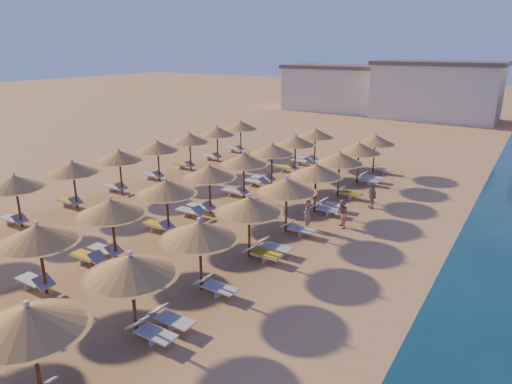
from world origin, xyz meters
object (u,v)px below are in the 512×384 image
Objects in this scene: parasol_row_east at (269,195)px; parasol_row_west at (189,180)px; beachgoer_b at (342,214)px; beachgoer_a at (307,215)px; beachgoer_c at (372,195)px.

parasol_row_east is 1.00× the size of parasol_row_west.
parasol_row_east is 4.66m from beachgoer_b.
beachgoer_a is at bearing 25.01° from parasol_row_west.
parasol_row_east is at bearing -73.01° from beachgoer_b.
parasol_row_west reaches higher than beachgoer_c.
beachgoer_b is (-0.31, -3.86, 0.00)m from beachgoer_c.
parasol_row_east is at bearing 0.00° from parasol_row_west.
parasol_row_east reaches higher than beachgoer_b.
parasol_row_west reaches higher than beachgoer_b.
parasol_row_west is 22.26× the size of beachgoer_c.
beachgoer_b is 1.83m from beachgoer_a.
parasol_row_east is 22.13× the size of beachgoer_b.
parasol_row_west is at bearing 180.00° from parasol_row_east.
parasol_row_east is at bearing -64.45° from beachgoer_c.
parasol_row_east is 22.26× the size of beachgoer_c.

